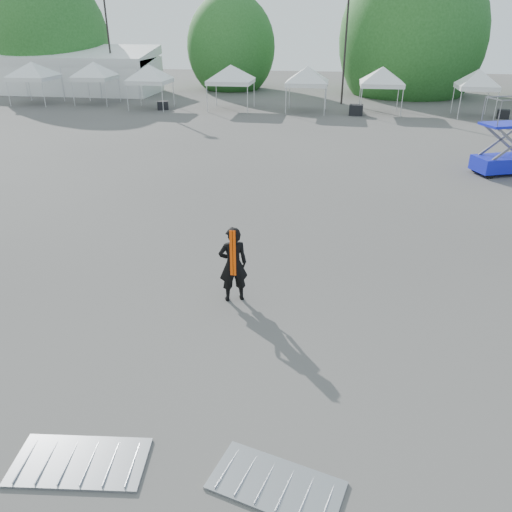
# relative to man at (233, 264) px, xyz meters

# --- Properties ---
(ground) EXTENTS (120.00, 120.00, 0.00)m
(ground) POSITION_rel_man_xyz_m (-0.26, 1.18, -1.01)
(ground) COLOR #474442
(ground) RESTS_ON ground
(marquee) EXTENTS (15.00, 6.25, 4.23)m
(marquee) POSITION_rel_man_xyz_m (-22.26, 36.18, 0.96)
(marquee) COLOR white
(marquee) RESTS_ON ground
(light_pole_west) EXTENTS (0.60, 0.25, 10.30)m
(light_pole_west) POSITION_rel_man_xyz_m (-18.26, 35.18, 4.76)
(light_pole_west) COLOR black
(light_pole_west) RESTS_ON ground
(light_pole_east) EXTENTS (0.60, 0.25, 9.80)m
(light_pole_east) POSITION_rel_man_xyz_m (2.74, 33.18, 4.51)
(light_pole_east) COLOR black
(light_pole_east) RESTS_ON ground
(tree_far_w) EXTENTS (4.80, 4.80, 7.30)m
(tree_far_w) POSITION_rel_man_xyz_m (-26.26, 39.18, 3.53)
(tree_far_w) COLOR #382314
(tree_far_w) RESTS_ON ground
(tree_mid_w) EXTENTS (4.16, 4.16, 6.33)m
(tree_mid_w) POSITION_rel_man_xyz_m (-8.26, 41.18, 2.92)
(tree_mid_w) COLOR #382314
(tree_mid_w) RESTS_ON ground
(tree_mid_e) EXTENTS (5.12, 5.12, 7.79)m
(tree_mid_e) POSITION_rel_man_xyz_m (8.74, 40.18, 3.83)
(tree_mid_e) COLOR #382314
(tree_mid_e) RESTS_ON ground
(tent_a) EXTENTS (4.65, 4.65, 3.88)m
(tent_a) POSITION_rel_man_xyz_m (-22.56, 29.27, 2.05)
(tent_a) COLOR silver
(tent_a) RESTS_ON ground
(tent_b) EXTENTS (4.26, 4.26, 3.88)m
(tent_b) POSITION_rel_man_xyz_m (-17.54, 30.01, 2.05)
(tent_b) COLOR silver
(tent_b) RESTS_ON ground
(tent_c) EXTENTS (4.27, 4.27, 3.88)m
(tent_c) POSITION_rel_man_xyz_m (-12.22, 28.34, 2.05)
(tent_c) COLOR silver
(tent_c) RESTS_ON ground
(tent_d) EXTENTS (4.72, 4.72, 3.88)m
(tent_d) POSITION_rel_man_xyz_m (-5.89, 29.05, 2.05)
(tent_d) COLOR silver
(tent_d) RESTS_ON ground
(tent_e) EXTENTS (4.35, 4.35, 3.88)m
(tent_e) POSITION_rel_man_xyz_m (0.04, 28.72, 2.05)
(tent_e) COLOR silver
(tent_e) RESTS_ON ground
(tent_f) EXTENTS (4.41, 4.41, 3.88)m
(tent_f) POSITION_rel_man_xyz_m (5.57, 29.15, 2.05)
(tent_f) COLOR silver
(tent_f) RESTS_ON ground
(tent_g) EXTENTS (3.75, 3.75, 3.88)m
(tent_g) POSITION_rel_man_xyz_m (12.17, 28.43, 2.05)
(tent_g) COLOR silver
(tent_g) RESTS_ON ground
(man) EXTENTS (0.86, 0.72, 2.01)m
(man) POSITION_rel_man_xyz_m (0.00, 0.00, 0.00)
(man) COLOR black
(man) RESTS_ON ground
(scissor_lift) EXTENTS (2.96, 2.21, 3.43)m
(scissor_lift) POSITION_rel_man_xyz_m (10.13, 13.21, 0.72)
(scissor_lift) COLOR #0E1DB8
(scissor_lift) RESTS_ON ground
(barrier_left) EXTENTS (2.26, 1.31, 0.07)m
(barrier_left) POSITION_rel_man_xyz_m (-1.47, -5.57, -0.98)
(barrier_left) COLOR #94979C
(barrier_left) RESTS_ON ground
(barrier_mid) EXTENTS (2.23, 1.52, 0.06)m
(barrier_mid) POSITION_rel_man_xyz_m (1.75, -5.52, -0.98)
(barrier_mid) COLOR #94979C
(barrier_mid) RESTS_ON ground
(crate_west) EXTENTS (1.01, 0.91, 0.64)m
(crate_west) POSITION_rel_man_xyz_m (-11.22, 28.05, -0.69)
(crate_west) COLOR black
(crate_west) RESTS_ON ground
(crate_mid) EXTENTS (1.04, 0.83, 0.77)m
(crate_mid) POSITION_rel_man_xyz_m (3.80, 27.78, -0.62)
(crate_mid) COLOR black
(crate_mid) RESTS_ON ground
(crate_east) EXTENTS (0.93, 0.80, 0.63)m
(crate_east) POSITION_rel_man_xyz_m (14.24, 28.06, -0.69)
(crate_east) COLOR black
(crate_east) RESTS_ON ground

